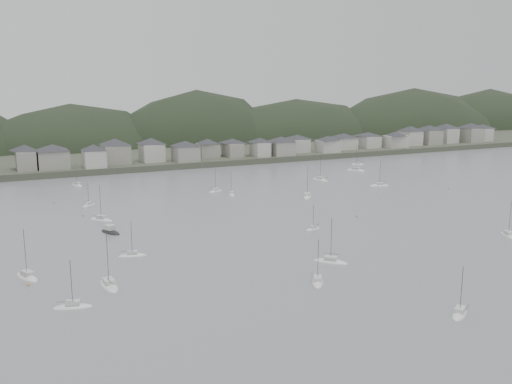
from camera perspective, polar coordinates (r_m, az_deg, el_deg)
ground at (r=128.01m, az=14.94°, el=-8.49°), size 900.00×900.00×0.00m
far_shore_land at (r=395.89m, az=-14.05°, el=4.89°), size 900.00×250.00×3.00m
forested_ridge at (r=373.69m, az=-12.42°, el=2.63°), size 851.55×103.94×102.57m
waterfront_town at (r=305.32m, az=-0.30°, el=4.82°), size 451.48×28.46×12.92m
sailboat_lead at (r=202.77m, az=-16.73°, el=-1.30°), size 6.13×5.66×8.70m
moored_fleet at (r=182.59m, az=1.73°, el=-2.17°), size 196.21×175.67×13.61m
motor_launch_far at (r=164.85m, az=-14.67°, el=-3.96°), size 5.69×8.58×3.93m
mooring_buoys at (r=181.87m, az=1.66°, el=-2.24°), size 162.25×138.50×0.70m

